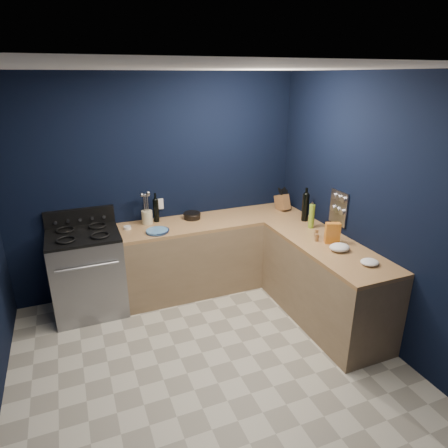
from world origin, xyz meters
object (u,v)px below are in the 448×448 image
plate_stack (157,231)px  crouton_bag (332,233)px  gas_range (88,274)px  knife_block (282,202)px  utensil_crock (147,217)px

plate_stack → crouton_bag: size_ratio=1.11×
gas_range → crouton_bag: size_ratio=4.16×
plate_stack → knife_block: 1.71m
utensil_crock → knife_block: knife_block is taller
crouton_bag → plate_stack: bearing=171.0°
plate_stack → crouton_bag: 1.91m
knife_block → gas_range: bearing=170.4°
knife_block → plate_stack: bearing=175.6°
plate_stack → utensil_crock: (-0.04, 0.32, 0.06)m
plate_stack → knife_block: size_ratio=1.24×
knife_block → crouton_bag: 1.15m
gas_range → crouton_bag: bearing=-24.7°
utensil_crock → crouton_bag: (1.68, -1.29, 0.03)m
gas_range → crouton_bag: (2.42, -1.11, 0.55)m
utensil_crock → plate_stack: bearing=-82.5°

